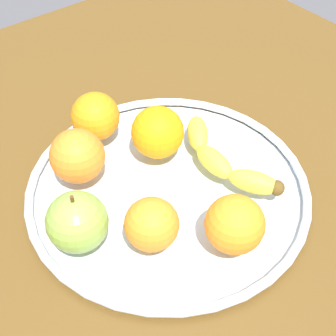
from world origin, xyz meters
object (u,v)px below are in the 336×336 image
Objects in this scene: orange_back_left at (152,224)px; orange_back_right at (235,224)px; banana at (223,159)px; orange_front_right at (158,132)px; apple at (77,222)px; fruit_bowl at (168,187)px; orange_front_left at (77,156)px; orange_center at (95,116)px.

orange_back_right is at bearing 50.49° from orange_back_left.
orange_back_left is at bearing -72.68° from banana.
orange_front_right is at bearing 139.98° from orange_back_left.
orange_back_left is (5.50, 6.91, -0.43)cm from apple.
orange_front_left is (-8.77, -8.66, 4.67)cm from fruit_bowl.
orange_back_left is at bearing 4.10° from orange_front_left.
orange_back_right is at bearing -8.33° from orange_front_right.
banana is 13.26cm from orange_back_right.
fruit_bowl is 15.38cm from orange_center.
apple is at bearing -30.95° from orange_front_left.
orange_front_left is (-9.70, 5.82, 0.00)cm from apple.
apple is 1.10× the size of orange_front_right.
apple is 1.15× the size of orange_back_right.
orange_center is (-16.90, -10.20, 2.08)cm from banana.
orange_back_right reaches higher than banana.
orange_front_left reaches higher than orange_back_right.
fruit_bowl is 1.96× the size of banana.
banana is at bearing 86.40° from apple.
apple reaches higher than orange_front_left.
orange_front_right reaches higher than orange_back_right.
banana is 19.85cm from orange_center.
banana is 16.24cm from orange_back_left.
orange_front_right is at bearing 154.77° from fruit_bowl.
fruit_bowl is 15.24cm from apple.
apple is 1.15× the size of orange_center.
apple reaches higher than orange_back_left.
orange_front_left reaches higher than orange_center.
orange_front_left is at bearing -175.90° from orange_back_left.
orange_center is 0.96× the size of orange_front_left.
banana reaches higher than fruit_bowl.
fruit_bowl is 8.01cm from orange_front_right.
orange_back_right is (18.60, -2.72, -0.15)cm from orange_front_right.
orange_back_right is (6.28, 7.62, 0.30)cm from orange_back_left.
orange_center is at bearing 131.62° from orange_front_left.
banana is at bearing 31.11° from orange_center.
orange_front_left is at bearing -135.34° from fruit_bowl.
apple is at bearing -86.32° from fruit_bowl.
orange_center reaches higher than banana.
banana is at bearing 142.35° from orange_back_right.
orange_back_left is at bearing -40.02° from orange_front_right.
fruit_bowl is 5.87× the size of orange_back_left.
orange_front_left is at bearing 149.05° from apple.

